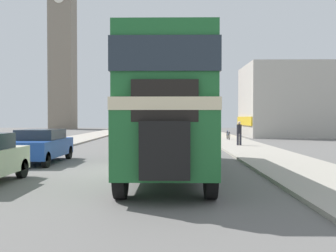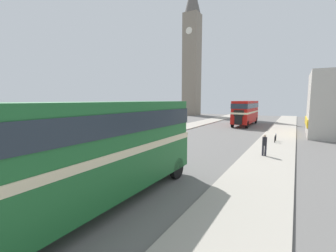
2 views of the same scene
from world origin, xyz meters
name	(u,v)px [view 1 (image 1 of 2)]	position (x,y,z in m)	size (l,w,h in m)	color
ground_plane	(121,170)	(0.00, 0.00, 0.00)	(120.00, 120.00, 0.00)	slate
sidewalk_right	(301,169)	(6.75, 0.00, 0.06)	(3.50, 120.00, 0.12)	#A8A093
double_decker_bus	(168,103)	(1.79, -0.39, 2.51)	(2.49, 11.16, 4.19)	#1E602D
bus_distant	(165,114)	(0.93, 32.79, 2.45)	(2.49, 10.58, 4.09)	#B2140F
car_parked_mid	(40,145)	(-3.89, 2.39, 0.76)	(1.83, 4.15, 1.47)	#1E479E
pedestrian_walking	(239,132)	(6.45, 11.33, 1.03)	(0.33, 0.33, 1.62)	#282833
bicycle_on_pavement	(228,135)	(6.70, 18.00, 0.48)	(0.05, 1.76, 0.78)	black
church_tower	(62,25)	(-17.47, 51.83, 18.29)	(4.28, 4.28, 35.93)	gray
shop_building_block	(321,101)	(17.53, 25.49, 3.74)	(16.09, 8.10, 7.48)	#B2ADA3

